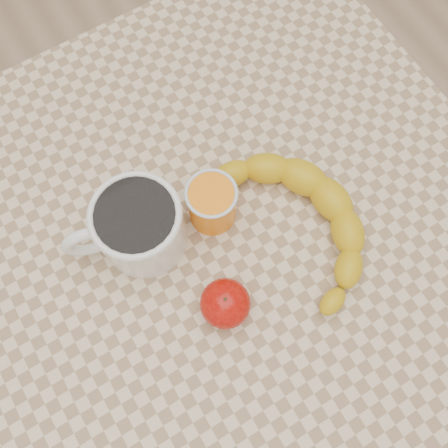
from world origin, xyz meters
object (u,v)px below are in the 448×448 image
table (224,246)px  banana (292,223)px  coffee_mug (137,226)px  orange_juice_glass (212,204)px  apple (225,304)px

table → banana: bearing=-31.4°
coffee_mug → orange_juice_glass: (0.10, -0.02, -0.01)m
orange_juice_glass → apple: orange_juice_glass is taller
orange_juice_glass → apple: 0.13m
coffee_mug → banana: size_ratio=0.53×
table → banana: size_ratio=2.45×
coffee_mug → table: bearing=-23.9°
coffee_mug → orange_juice_glass: bearing=-10.7°
apple → banana: (0.13, 0.05, -0.01)m
banana → table: bearing=141.5°
banana → apple: bearing=-167.7°
coffee_mug → orange_juice_glass: size_ratio=2.14×
apple → banana: bearing=19.4°
orange_juice_glass → coffee_mug: bearing=169.3°
coffee_mug → banana: bearing=-27.2°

